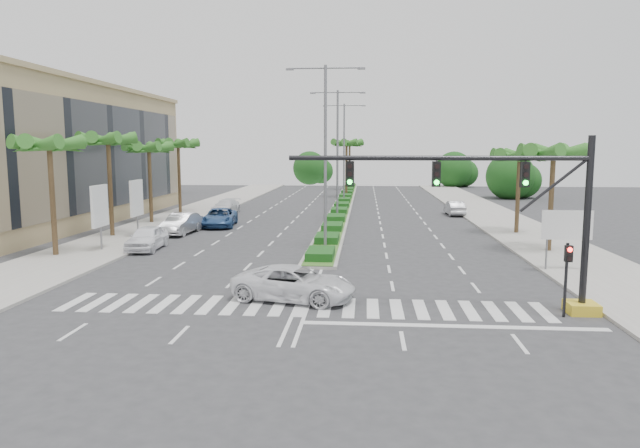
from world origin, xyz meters
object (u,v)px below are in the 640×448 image
(car_parked_b, at_px, (181,224))
(car_parked_c, at_px, (220,217))
(car_parked_a, at_px, (147,238))
(car_right, at_px, (455,208))
(car_parked_d, at_px, (226,207))
(car_crossing, at_px, (294,283))

(car_parked_b, height_order, car_parked_c, car_parked_b)
(car_parked_a, distance_m, car_parked_b, 7.09)
(car_right, bearing_deg, car_parked_d, -1.78)
(car_parked_a, relative_size, car_parked_b, 0.94)
(car_parked_b, relative_size, car_parked_d, 1.01)
(car_parked_d, xyz_separation_m, car_right, (23.44, 0.23, 0.01))
(car_parked_a, xyz_separation_m, car_right, (23.44, 21.79, -0.08))
(car_crossing, bearing_deg, car_right, -6.61)
(car_parked_a, xyz_separation_m, car_crossing, (11.33, -11.81, -0.04))
(car_parked_a, distance_m, car_right, 32.00)
(car_parked_a, bearing_deg, car_crossing, -49.66)
(car_parked_a, bearing_deg, car_parked_c, 77.11)
(car_parked_c, relative_size, car_right, 1.29)
(car_parked_b, distance_m, car_parked_c, 4.89)
(car_parked_a, height_order, car_parked_b, car_parked_b)
(car_parked_b, relative_size, car_right, 1.14)
(car_parked_c, bearing_deg, car_parked_b, -119.70)
(car_crossing, bearing_deg, car_parked_c, 35.12)
(car_parked_d, bearing_deg, car_right, 4.95)
(car_parked_c, distance_m, car_right, 23.81)
(car_parked_c, distance_m, car_parked_d, 10.16)
(car_crossing, bearing_deg, car_parked_b, 44.16)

